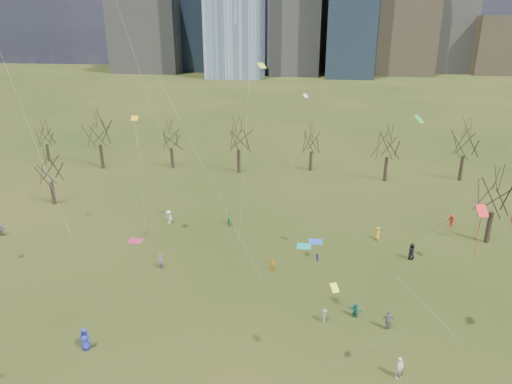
# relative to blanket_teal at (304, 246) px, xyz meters

# --- Properties ---
(ground) EXTENTS (500.00, 500.00, 0.00)m
(ground) POSITION_rel_blanket_teal_xyz_m (-5.22, -13.94, -0.01)
(ground) COLOR black
(ground) RESTS_ON ground
(bare_tree_row) EXTENTS (113.04, 29.80, 9.50)m
(bare_tree_row) POSITION_rel_blanket_teal_xyz_m (-5.31, 23.28, 6.10)
(bare_tree_row) COLOR black
(bare_tree_row) RESTS_ON ground
(blanket_teal) EXTENTS (1.60, 1.50, 0.03)m
(blanket_teal) POSITION_rel_blanket_teal_xyz_m (0.00, 0.00, 0.00)
(blanket_teal) COLOR teal
(blanket_teal) RESTS_ON ground
(blanket_navy) EXTENTS (1.60, 1.50, 0.03)m
(blanket_navy) POSITION_rel_blanket_teal_xyz_m (1.29, 1.37, 0.00)
(blanket_navy) COLOR #2455AB
(blanket_navy) RESTS_ON ground
(blanket_crimson) EXTENTS (1.60, 1.50, 0.03)m
(blanket_crimson) POSITION_rel_blanket_teal_xyz_m (-19.49, -1.44, 0.00)
(blanket_crimson) COLOR #AF2342
(blanket_crimson) RESTS_ON ground
(person_0) EXTENTS (1.06, 0.87, 1.87)m
(person_0) POSITION_rel_blanket_teal_xyz_m (-15.88, -19.94, 0.92)
(person_0) COLOR #242B9F
(person_0) RESTS_ON ground
(person_1) EXTENTS (0.73, 0.71, 1.70)m
(person_1) POSITION_rel_blanket_teal_xyz_m (7.60, -19.61, 0.83)
(person_1) COLOR silver
(person_1) RESTS_ON ground
(person_3) EXTENTS (0.52, 0.85, 1.27)m
(person_3) POSITION_rel_blanket_teal_xyz_m (2.34, -13.83, 0.62)
(person_3) COLOR slate
(person_3) RESTS_ON ground
(person_4) EXTENTS (0.92, 0.62, 1.46)m
(person_4) POSITION_rel_blanket_teal_xyz_m (-2.94, -6.08, 0.71)
(person_4) COLOR gold
(person_4) RESTS_ON ground
(person_5) EXTENTS (1.33, 0.73, 1.37)m
(person_5) POSITION_rel_blanket_teal_xyz_m (4.93, -12.75, 0.67)
(person_5) COLOR #1A7861
(person_5) RESTS_ON ground
(person_6) EXTENTS (1.05, 1.06, 1.85)m
(person_6) POSITION_rel_blanket_teal_xyz_m (11.47, -1.37, 0.91)
(person_6) COLOR black
(person_6) RESTS_ON ground
(person_7) EXTENTS (0.52, 0.67, 1.63)m
(person_7) POSITION_rel_blanket_teal_xyz_m (-14.41, -7.07, 0.80)
(person_7) COLOR #874D9A
(person_7) RESTS_ON ground
(person_8) EXTENTS (0.45, 0.52, 0.92)m
(person_8) POSITION_rel_blanket_teal_xyz_m (1.49, -3.28, 0.45)
(person_8) COLOR #24259E
(person_8) RESTS_ON ground
(person_9) EXTENTS (1.28, 1.10, 1.72)m
(person_9) POSITION_rel_blanket_teal_xyz_m (-17.21, 3.99, 0.84)
(person_9) COLOR silver
(person_9) RESTS_ON ground
(person_11) EXTENTS (1.64, 1.07, 1.69)m
(person_11) POSITION_rel_blanket_teal_xyz_m (-35.75, -2.39, 0.83)
(person_11) COLOR slate
(person_11) RESTS_ON ground
(person_12) EXTENTS (0.61, 0.83, 1.56)m
(person_12) POSITION_rel_blanket_teal_xyz_m (8.40, 2.99, 0.77)
(person_12) COLOR #FFA31C
(person_12) RESTS_ON ground
(person_13) EXTENTS (0.65, 0.78, 1.82)m
(person_13) POSITION_rel_blanket_teal_xyz_m (-9.50, 4.25, 0.90)
(person_13) COLOR #176937
(person_13) RESTS_ON ground
(person_15) EXTENTS (1.29, 0.99, 1.76)m
(person_15) POSITION_rel_blanket_teal_xyz_m (17.75, 7.83, 0.86)
(person_15) COLOR #B21E19
(person_15) RESTS_ON ground
(person_16) EXTENTS (1.06, 0.50, 1.76)m
(person_16) POSITION_rel_blanket_teal_xyz_m (7.48, -14.07, 0.87)
(person_16) COLOR slate
(person_16) RESTS_ON ground
(kites_airborne) EXTENTS (54.62, 42.58, 29.33)m
(kites_airborne) POSITION_rel_blanket_teal_xyz_m (-9.66, -6.84, 11.91)
(kites_airborne) COLOR #F3AB14
(kites_airborne) RESTS_ON ground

